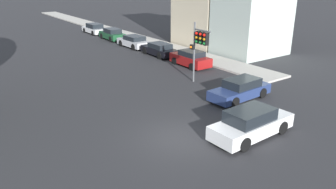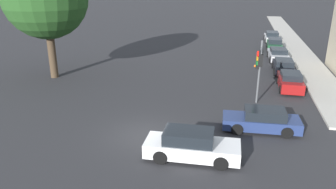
% 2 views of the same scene
% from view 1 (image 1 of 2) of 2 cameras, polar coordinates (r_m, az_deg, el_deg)
% --- Properties ---
extents(ground_plane, '(300.00, 300.00, 0.00)m').
position_cam_1_polar(ground_plane, '(16.84, 1.99, -7.48)').
color(ground_plane, '#28282B').
extents(sidewalk_strip, '(3.02, 60.00, 0.16)m').
position_cam_1_polar(sidewalk_strip, '(50.24, -10.17, 10.98)').
color(sidewalk_strip, '#ADA89E').
rests_on(sidewalk_strip, ground_plane).
extents(traffic_signal, '(0.54, 1.99, 4.57)m').
position_cam_1_polar(traffic_signal, '(24.17, 5.50, 9.17)').
color(traffic_signal, '#515456').
rests_on(traffic_signal, ground_plane).
extents(crossing_car_0, '(4.80, 1.95, 1.53)m').
position_cam_1_polar(crossing_car_0, '(17.14, 14.28, -4.92)').
color(crossing_car_0, silver).
rests_on(crossing_car_0, ground_plane).
extents(crossing_car_1, '(4.58, 1.98, 1.38)m').
position_cam_1_polar(crossing_car_1, '(22.19, 12.48, 0.86)').
color(crossing_car_1, navy).
rests_on(crossing_car_1, ground_plane).
extents(parked_car_0, '(1.83, 4.09, 1.44)m').
position_cam_1_polar(parked_car_0, '(29.75, 3.95, 6.25)').
color(parked_car_0, maroon).
rests_on(parked_car_0, ground_plane).
extents(parked_car_1, '(1.94, 4.46, 1.29)m').
position_cam_1_polar(parked_car_1, '(33.72, -1.52, 7.84)').
color(parked_car_1, black).
rests_on(parked_car_1, ground_plane).
extents(parked_car_2, '(2.10, 4.54, 1.33)m').
position_cam_1_polar(parked_car_2, '(37.94, -5.96, 9.15)').
color(parked_car_2, '#B7B7BC').
rests_on(parked_car_2, ground_plane).
extents(parked_car_3, '(1.97, 4.45, 1.44)m').
position_cam_1_polar(parked_car_3, '(42.84, -9.69, 10.29)').
color(parked_car_3, '#194728').
rests_on(parked_car_3, ground_plane).
extents(parked_car_4, '(1.94, 4.71, 1.39)m').
position_cam_1_polar(parked_car_4, '(48.10, -12.70, 11.11)').
color(parked_car_4, silver).
rests_on(parked_car_4, ground_plane).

